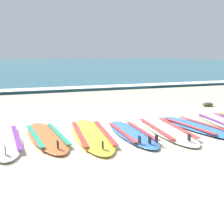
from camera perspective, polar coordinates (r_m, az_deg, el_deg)
The scene contains 10 objects.
ground_plane at distance 5.79m, azimuth 4.39°, elevation -3.45°, with size 80.00×80.00×0.00m, color beige.
sea at distance 41.31m, azimuth -18.20°, elevation 8.20°, with size 80.00×60.00×0.10m, color #23667A.
wave_foam_strip at distance 12.00m, azimuth -9.51°, elevation 4.01°, with size 80.00×0.92×0.11m, color white.
surfboard_2 at distance 5.35m, azimuth -18.99°, elevation -4.78°, with size 0.60×2.26×0.18m.
surfboard_3 at distance 5.38m, azimuth -11.70°, elevation -4.32°, with size 0.57×2.16×0.18m.
surfboard_4 at distance 5.40m, azimuth -3.65°, elevation -4.07°, with size 0.95×2.47×0.18m.
surfboard_5 at distance 5.48m, azimuth 3.57°, elevation -3.84°, with size 0.67×2.04×0.18m.
surfboard_6 at distance 5.82m, azimuth 9.71°, elevation -3.12°, with size 0.91×2.37×0.18m.
surfboard_7 at distance 6.16m, azimuth 14.93°, elevation -2.57°, with size 0.65×2.10×0.18m.
seaweed_clump_near_shoreline at distance 8.81m, azimuth 16.88°, elevation 1.33°, with size 0.30×0.24×0.10m, color #4C4228.
Camera 1 is at (-2.46, -5.05, 1.40)m, focal length 50.75 mm.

